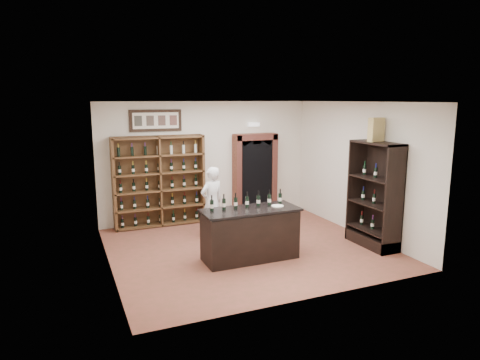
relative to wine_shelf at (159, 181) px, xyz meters
name	(u,v)px	position (x,y,z in m)	size (l,w,h in m)	color
floor	(247,248)	(1.30, -2.33, -1.10)	(5.50, 5.50, 0.00)	brown
ceiling	(247,102)	(1.30, -2.33, 1.90)	(5.50, 5.50, 0.00)	white
wall_back	(208,161)	(1.30, 0.17, 0.40)	(5.50, 0.04, 3.00)	silver
wall_left	(106,188)	(-1.45, -2.33, 0.40)	(0.04, 5.00, 3.00)	silver
wall_right	(358,169)	(4.05, -2.33, 0.40)	(0.04, 5.00, 3.00)	silver
wine_shelf	(159,181)	(0.00, 0.00, 0.00)	(2.20, 0.38, 2.20)	brown
framed_picture	(156,121)	(0.00, 0.14, 1.45)	(1.25, 0.04, 0.52)	black
arched_doorway	(255,173)	(2.55, 0.00, 0.04)	(1.17, 0.35, 2.17)	black
emergency_light	(254,125)	(2.55, 0.09, 1.30)	(0.30, 0.10, 0.10)	white
tasting_counter	(250,234)	(1.10, -2.93, -0.61)	(1.88, 0.78, 1.00)	black
counter_bottle_0	(212,205)	(0.38, -2.78, 0.01)	(0.07, 0.07, 0.30)	black
counter_bottle_1	(224,204)	(0.62, -2.78, 0.01)	(0.07, 0.07, 0.30)	black
counter_bottle_2	(236,203)	(0.86, -2.78, 0.01)	(0.07, 0.07, 0.30)	black
counter_bottle_3	(247,202)	(1.10, -2.78, 0.01)	(0.07, 0.07, 0.30)	black
counter_bottle_4	(258,201)	(1.34, -2.78, 0.01)	(0.07, 0.07, 0.30)	black
counter_bottle_5	(269,199)	(1.58, -2.78, 0.01)	(0.07, 0.07, 0.30)	black
counter_bottle_6	(280,198)	(1.82, -2.78, 0.01)	(0.07, 0.07, 0.30)	black
side_cabinet	(375,211)	(3.82, -3.23, -0.35)	(0.48, 1.20, 2.20)	black
shopkeeper	(212,202)	(0.88, -1.35, -0.30)	(0.58, 0.38, 1.59)	white
plate	(278,206)	(1.66, -2.97, -0.09)	(0.24, 0.24, 0.02)	white
wine_crate	(376,130)	(3.81, -3.15, 1.34)	(0.34, 0.14, 0.48)	tan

